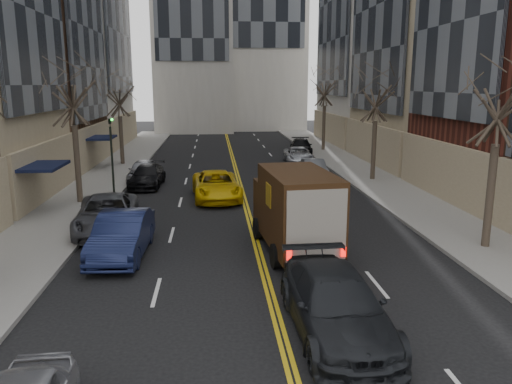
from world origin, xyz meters
TOP-DOWN VIEW (x-y plane):
  - sidewalk_left at (-9.00, 27.00)m, footprint 4.00×66.00m
  - sidewalk_right at (9.00, 27.00)m, footprint 4.00×66.00m
  - tree_lf_mid at (-8.80, 20.00)m, footprint 3.20×3.20m
  - tree_lf_far at (-8.80, 33.00)m, footprint 3.20×3.20m
  - tree_rt_near at (8.80, 11.00)m, footprint 3.20×3.20m
  - tree_rt_mid at (8.80, 25.00)m, footprint 3.20×3.20m
  - tree_rt_far at (8.80, 40.00)m, footprint 3.20×3.20m
  - traffic_signal at (-7.39, 22.00)m, footprint 0.29×0.26m
  - ups_truck at (1.36, 11.35)m, footprint 2.81×6.03m
  - observer_sedan at (1.39, 4.96)m, footprint 2.40×5.59m
  - taxi at (-1.52, 20.66)m, footprint 2.90×5.61m
  - pedestrian at (1.69, 15.18)m, footprint 0.59×0.75m
  - parked_lf_b at (-5.10, 11.47)m, footprint 1.89×4.99m
  - parked_lf_c at (-6.30, 14.77)m, footprint 3.23×5.83m
  - parked_lf_d at (-5.80, 24.45)m, footprint 2.08×4.68m
  - parked_lf_e at (-6.30, 26.23)m, footprint 1.82×4.22m
  - parked_rt_a at (5.10, 26.11)m, footprint 1.41×3.96m
  - parked_rt_b at (5.18, 32.84)m, footprint 2.35×4.71m
  - parked_rt_c at (6.30, 38.00)m, footprint 2.57×4.99m

SIDE VIEW (x-z plane):
  - sidewalk_left at x=-9.00m, z-range 0.00..0.15m
  - sidewalk_right at x=9.00m, z-range 0.00..0.15m
  - parked_rt_b at x=5.18m, z-range 0.00..1.28m
  - parked_rt_a at x=5.10m, z-range 0.00..1.30m
  - parked_lf_d at x=-5.80m, z-range 0.00..1.33m
  - parked_rt_c at x=6.30m, z-range 0.00..1.38m
  - parked_lf_e at x=-6.30m, z-range 0.00..1.42m
  - taxi at x=-1.52m, z-range 0.00..1.51m
  - parked_lf_c at x=-6.30m, z-range 0.00..1.54m
  - observer_sedan at x=1.39m, z-range 0.00..1.60m
  - parked_lf_b at x=-5.10m, z-range 0.00..1.63m
  - pedestrian at x=1.69m, z-range 0.00..1.82m
  - ups_truck at x=1.36m, z-range 0.01..3.22m
  - traffic_signal at x=-7.39m, z-range 0.47..5.17m
  - tree_lf_far at x=-8.80m, z-range 1.97..10.08m
  - tree_rt_mid at x=8.80m, z-range 2.01..10.33m
  - tree_rt_near at x=8.80m, z-range 2.10..10.81m
  - tree_lf_mid at x=-8.80m, z-range 2.14..11.05m
  - tree_rt_far at x=8.80m, z-range 2.19..11.29m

